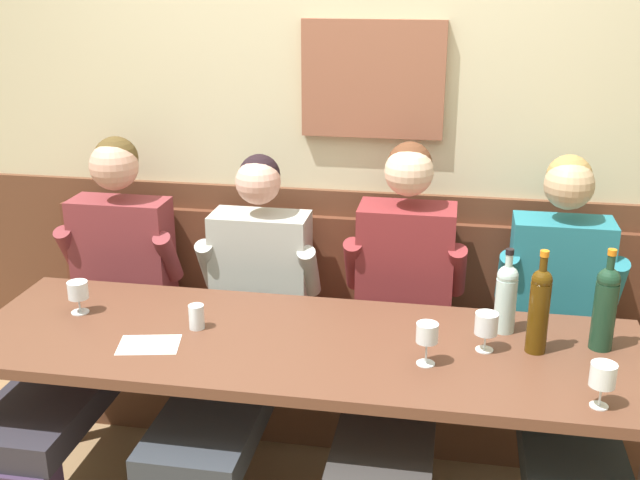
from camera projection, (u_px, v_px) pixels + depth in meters
The scene contains 17 objects.
room_wall_back at pixel (344, 112), 3.41m from camera, with size 6.80×0.12×2.80m.
wood_wainscot_panel at pixel (340, 299), 3.65m from camera, with size 6.80×0.03×1.06m, color brown.
wall_bench at pixel (333, 367), 3.54m from camera, with size 2.70×0.42×0.94m.
dining_table at pixel (303, 360), 2.77m from camera, with size 2.40×0.76×0.76m.
person_center_left_seat at pixel (92, 314), 3.25m from camera, with size 0.54×1.24×1.31m.
person_right_seat at pixel (241, 333), 3.15m from camera, with size 0.53×1.23×1.26m.
person_center_right_seat at pixel (398, 330), 3.06m from camera, with size 0.51×1.24×1.34m.
person_left_seat at pixel (564, 351), 2.94m from camera, with size 0.50×1.23×1.31m.
wine_bottle_amber_mid at pixel (506, 296), 2.77m from camera, with size 0.08×0.08×0.32m.
wine_bottle_green_tall at pixel (605, 306), 2.63m from camera, with size 0.08×0.08×0.36m.
wine_bottle_clear_water at pixel (539, 308), 2.61m from camera, with size 0.07×0.07×0.37m.
wine_glass_mid_right at pixel (78, 292), 2.93m from camera, with size 0.08×0.08×0.13m.
wine_glass_center_rear at pixel (486, 325), 2.64m from camera, with size 0.08×0.08×0.14m.
wine_glass_near_bucket at pixel (427, 335), 2.54m from camera, with size 0.07×0.07×0.15m.
wine_glass_mid_left at pixel (603, 377), 2.30m from camera, with size 0.08×0.08×0.14m.
water_tumbler_center at pixel (197, 317), 2.82m from camera, with size 0.06×0.06×0.09m, color silver.
tasting_sheet_left_guest at pixel (149, 345), 2.71m from camera, with size 0.21×0.15×0.00m, color white.
Camera 1 is at (0.50, -2.28, 2.01)m, focal length 43.49 mm.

